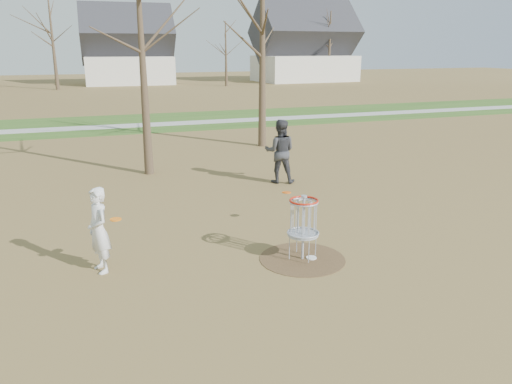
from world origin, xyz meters
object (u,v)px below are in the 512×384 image
disc_grounded (311,258)px  player_throwing (280,151)px  player_standing (99,230)px  disc_golf_basket (303,218)px

disc_grounded → player_throwing: bearing=74.1°
player_standing → disc_golf_basket: (3.99, -0.80, 0.06)m
player_standing → player_throwing: bearing=113.1°
player_standing → disc_golf_basket: size_ratio=1.27×
player_throwing → disc_grounded: player_throwing is taller
disc_grounded → disc_golf_basket: (-0.19, 0.04, 0.89)m
disc_grounded → disc_golf_basket: bearing=166.7°
player_throwing → disc_golf_basket: (-1.88, -5.90, -0.12)m
player_standing → disc_grounded: size_ratio=7.77×
player_standing → disc_grounded: (4.17, -0.85, -0.83)m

